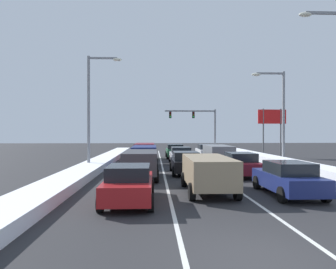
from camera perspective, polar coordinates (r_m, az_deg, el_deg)
The scene contains 21 objects.
ground_plane at distance 22.81m, azimuth 3.48°, elevation -6.72°, with size 120.00×120.00×0.00m, color #28282B.
lane_stripe_between_right_lane_and_center_lane at distance 26.88m, azimuth 6.22°, elevation -5.63°, with size 0.14×43.09×0.01m, color silver.
lane_stripe_between_center_lane_and_left_lane at distance 26.58m, azimuth -1.08°, elevation -5.69°, with size 0.14×43.09×0.01m, color silver.
snow_bank_right_shoulder at distance 28.14m, azimuth 16.98°, elevation -4.45°, with size 1.54×43.09×0.91m, color white.
snow_bank_left_shoulder at distance 26.95m, azimuth -12.47°, elevation -5.09°, with size 1.90×43.09×0.50m, color white.
sedan_navy_right_lane_nearest at distance 15.24m, azimuth 20.87°, elevation -7.40°, with size 2.00×4.50×1.51m.
sedan_maroon_right_lane_second at distance 21.02m, azimuth 12.93°, elevation -5.24°, with size 2.00×4.50×1.51m.
suv_gray_right_lane_third at distance 28.01m, azimuth 9.04°, elevation -3.31°, with size 2.16×4.90×1.67m.
sedan_white_right_lane_fourth at distance 34.89m, azimuth 6.92°, elevation -2.99°, with size 2.00×4.50×1.51m.
suv_tan_center_lane_nearest at distance 14.93m, azimuth 7.22°, elevation -6.57°, with size 2.16×4.90×1.67m.
sedan_black_center_lane_second at distance 21.58m, azimuth 3.19°, elevation -5.08°, with size 2.00×4.50×1.51m.
sedan_silver_center_lane_third at distance 28.34m, azimuth 2.31°, elevation -3.77°, with size 2.00×4.50×1.51m.
sedan_green_center_lane_fourth at distance 34.87m, azimuth 1.26°, elevation -2.99°, with size 2.00×4.50×1.51m.
sedan_red_left_lane_nearest at distance 12.88m, azimuth -7.06°, elevation -8.81°, with size 2.00×4.50×1.51m.
suv_charcoal_left_lane_second at distance 19.38m, azimuth -4.96°, elevation -4.96°, with size 2.16×4.90×1.67m.
suv_navy_left_lane_third at distance 26.35m, azimuth -4.28°, elevation -3.54°, with size 2.16×4.90×1.67m.
suv_maroon_left_lane_fourth at distance 32.46m, azimuth -4.24°, elevation -2.80°, with size 2.16×4.90×1.67m.
traffic_light_gantry at distance 46.51m, azimuth 5.67°, elevation 2.46°, with size 7.54×0.47×6.20m.
street_lamp_right_mid at distance 26.43m, azimuth 19.40°, elevation 4.23°, with size 2.66×0.36×7.62m.
street_lamp_left_mid at distance 25.03m, azimuth -13.40°, elevation 5.75°, with size 2.66×0.36×8.69m.
roadside_sign_right at distance 37.49m, azimuth 18.29°, elevation 2.20°, with size 3.20×0.16×5.50m.
Camera 1 is at (-2.37, -6.84, 2.83)m, focal length 33.70 mm.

